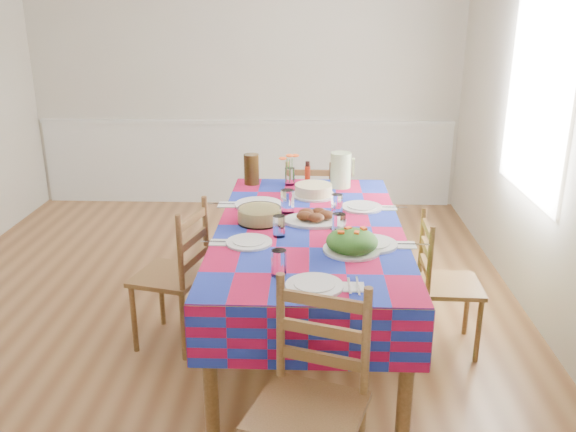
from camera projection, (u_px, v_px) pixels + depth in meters
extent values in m
cube|color=brown|center=(213.00, 310.00, 4.44)|extent=(4.50, 5.00, 0.04)
cube|color=#BCB3A5|center=(245.00, 79.00, 6.37)|extent=(4.50, 0.04, 2.70)
cube|color=#BCB3A5|center=(47.00, 298.00, 1.61)|extent=(4.50, 0.04, 2.70)
cube|color=#BCB3A5|center=(556.00, 125.00, 3.91)|extent=(0.04, 5.00, 2.70)
cube|color=white|center=(246.00, 122.00, 6.47)|extent=(4.41, 0.06, 0.04)
cube|color=white|center=(247.00, 163.00, 6.63)|extent=(4.41, 0.03, 0.90)
plane|color=white|center=(537.00, 95.00, 4.14)|extent=(0.00, 1.40, 1.40)
cylinder|color=brown|center=(210.00, 376.00, 2.95)|extent=(0.08, 0.08, 0.77)
cylinder|color=brown|center=(406.00, 380.00, 2.92)|extent=(0.08, 0.08, 0.77)
cylinder|color=brown|center=(249.00, 235.00, 4.76)|extent=(0.08, 0.08, 0.77)
cylinder|color=brown|center=(370.00, 236.00, 4.72)|extent=(0.08, 0.08, 0.77)
cube|color=brown|center=(310.00, 230.00, 3.71)|extent=(1.07, 2.04, 0.04)
cube|color=#9E0D37|center=(310.00, 226.00, 3.70)|extent=(1.12, 2.08, 0.01)
cube|color=#9E0D37|center=(219.00, 250.00, 3.77)|extent=(0.01, 2.08, 0.32)
cube|color=#9E0D37|center=(400.00, 253.00, 3.73)|extent=(0.01, 2.08, 0.32)
cube|color=#9E0D37|center=(308.00, 339.00, 2.77)|extent=(1.12, 0.01, 0.32)
cube|color=#9E0D37|center=(310.00, 200.00, 4.73)|extent=(1.12, 0.01, 0.32)
cylinder|color=white|center=(314.00, 286.00, 2.89)|extent=(0.28, 0.28, 0.01)
cylinder|color=white|center=(314.00, 284.00, 2.89)|extent=(0.20, 0.20, 0.01)
cylinder|color=white|center=(279.00, 263.00, 3.00)|extent=(0.08, 0.08, 0.13)
cube|color=silver|center=(354.00, 287.00, 2.89)|extent=(0.10, 0.10, 0.01)
cube|color=silver|center=(349.00, 286.00, 2.89)|extent=(0.01, 0.18, 0.00)
cube|color=silver|center=(358.00, 286.00, 2.89)|extent=(0.01, 0.21, 0.00)
cylinder|color=white|center=(249.00, 242.00, 3.42)|extent=(0.26, 0.26, 0.01)
cylinder|color=white|center=(249.00, 241.00, 3.42)|extent=(0.18, 0.18, 0.01)
cylinder|color=white|center=(279.00, 226.00, 3.51)|extent=(0.07, 0.07, 0.13)
cube|color=silver|center=(218.00, 242.00, 3.43)|extent=(0.10, 0.10, 0.01)
cube|color=silver|center=(215.00, 242.00, 3.43)|extent=(0.16, 0.01, 0.00)
cube|color=silver|center=(222.00, 242.00, 3.43)|extent=(0.19, 0.01, 0.00)
cylinder|color=white|center=(258.00, 204.00, 4.06)|extent=(0.32, 0.32, 0.02)
cylinder|color=white|center=(258.00, 203.00, 4.06)|extent=(0.22, 0.22, 0.01)
cylinder|color=white|center=(288.00, 201.00, 3.90)|extent=(0.09, 0.09, 0.15)
cube|color=silver|center=(227.00, 205.00, 4.07)|extent=(0.12, 0.12, 0.01)
cube|color=silver|center=(223.00, 204.00, 4.07)|extent=(0.20, 0.01, 0.00)
cube|color=silver|center=(230.00, 204.00, 4.07)|extent=(0.23, 0.01, 0.00)
cylinder|color=white|center=(372.00, 244.00, 3.40)|extent=(0.29, 0.29, 0.01)
cylinder|color=white|center=(372.00, 242.00, 3.39)|extent=(0.20, 0.20, 0.01)
cylinder|color=white|center=(339.00, 225.00, 3.50)|extent=(0.08, 0.08, 0.14)
cube|color=silver|center=(406.00, 245.00, 3.39)|extent=(0.11, 0.11, 0.01)
cube|color=silver|center=(402.00, 244.00, 3.39)|extent=(0.18, 0.01, 0.00)
cube|color=silver|center=(410.00, 244.00, 3.39)|extent=(0.21, 0.01, 0.00)
cylinder|color=white|center=(362.00, 207.00, 4.01)|extent=(0.27, 0.27, 0.01)
cylinder|color=white|center=(362.00, 206.00, 4.01)|extent=(0.19, 0.19, 0.01)
cylinder|color=white|center=(337.00, 204.00, 3.89)|extent=(0.08, 0.08, 0.13)
cube|color=silver|center=(389.00, 208.00, 4.01)|extent=(0.10, 0.10, 0.01)
cube|color=silver|center=(386.00, 207.00, 4.01)|extent=(0.17, 0.01, 0.00)
cube|color=silver|center=(392.00, 207.00, 4.01)|extent=(0.20, 0.01, 0.00)
ellipsoid|color=white|center=(315.00, 221.00, 3.76)|extent=(0.39, 0.28, 0.02)
ellipsoid|color=black|center=(326.00, 215.00, 3.74)|extent=(0.10, 0.09, 0.06)
ellipsoid|color=black|center=(319.00, 212.00, 3.79)|extent=(0.10, 0.09, 0.06)
ellipsoid|color=black|center=(307.00, 213.00, 3.78)|extent=(0.10, 0.09, 0.06)
ellipsoid|color=black|center=(305.00, 216.00, 3.73)|extent=(0.10, 0.09, 0.06)
ellipsoid|color=black|center=(316.00, 218.00, 3.70)|extent=(0.10, 0.09, 0.06)
cylinder|color=white|center=(352.00, 250.00, 3.32)|extent=(0.32, 0.32, 0.01)
ellipsoid|color=#154711|center=(352.00, 241.00, 3.30)|extent=(0.28, 0.28, 0.13)
cube|color=#FF5516|center=(341.00, 232.00, 3.25)|extent=(0.04, 0.03, 0.01)
cube|color=#FF5516|center=(348.00, 228.00, 3.31)|extent=(0.05, 0.04, 0.01)
cube|color=#FF5516|center=(357.00, 233.00, 3.25)|extent=(0.03, 0.04, 0.01)
cube|color=#FF5516|center=(364.00, 229.00, 3.31)|extent=(0.04, 0.04, 0.01)
cylinder|color=white|center=(260.00, 215.00, 3.73)|extent=(0.27, 0.27, 0.10)
cylinder|color=#D5CF71|center=(260.00, 215.00, 3.73)|extent=(0.25, 0.25, 0.08)
cylinder|color=white|center=(313.00, 195.00, 4.26)|extent=(0.31, 0.31, 0.01)
cylinder|color=#D8C884|center=(314.00, 189.00, 4.25)|extent=(0.26, 0.26, 0.07)
cube|color=black|center=(337.00, 233.00, 3.57)|extent=(0.12, 0.29, 0.01)
cube|color=black|center=(345.00, 232.00, 3.59)|extent=(0.06, 0.30, 0.01)
cylinder|color=white|center=(290.00, 176.00, 4.52)|extent=(0.07, 0.07, 0.13)
cylinder|color=#297125|center=(287.00, 170.00, 4.50)|extent=(0.01, 0.01, 0.18)
ellipsoid|color=#FF5516|center=(283.00, 158.00, 4.48)|extent=(0.06, 0.06, 0.02)
cylinder|color=#297125|center=(292.00, 170.00, 4.51)|extent=(0.01, 0.01, 0.18)
ellipsoid|color=#FF5516|center=(295.00, 156.00, 4.49)|extent=(0.06, 0.06, 0.02)
cylinder|color=#297125|center=(290.00, 171.00, 4.49)|extent=(0.01, 0.01, 0.18)
ellipsoid|color=#FF5516|center=(290.00, 156.00, 4.43)|extent=(0.06, 0.06, 0.02)
cylinder|color=red|center=(307.00, 173.00, 4.51)|extent=(0.04, 0.04, 0.18)
cylinder|color=#CFF0A9|center=(341.00, 170.00, 4.44)|extent=(0.15, 0.15, 0.26)
cylinder|color=#32200B|center=(252.00, 169.00, 4.52)|extent=(0.11, 0.11, 0.23)
cube|color=white|center=(315.00, 303.00, 2.73)|extent=(0.08, 0.02, 0.02)
cylinder|color=brown|center=(280.00, 426.00, 2.82)|extent=(0.04, 0.04, 0.48)
cube|color=brown|center=(307.00, 412.00, 2.51)|extent=(0.56, 0.54, 0.03)
cylinder|color=brown|center=(281.00, 329.00, 2.66)|extent=(0.04, 0.04, 0.53)
cylinder|color=brown|center=(366.00, 345.00, 2.54)|extent=(0.04, 0.04, 0.53)
cube|color=brown|center=(322.00, 358.00, 2.64)|extent=(0.37, 0.14, 0.05)
cube|color=brown|center=(322.00, 330.00, 2.59)|extent=(0.37, 0.14, 0.05)
cube|color=brown|center=(323.00, 301.00, 2.55)|extent=(0.37, 0.14, 0.05)
cylinder|color=brown|center=(330.00, 230.00, 5.32)|extent=(0.03, 0.03, 0.43)
cylinder|color=brown|center=(290.00, 229.00, 5.35)|extent=(0.03, 0.03, 0.43)
cylinder|color=brown|center=(330.00, 244.00, 5.01)|extent=(0.03, 0.03, 0.43)
cylinder|color=brown|center=(288.00, 243.00, 5.04)|extent=(0.03, 0.03, 0.43)
cube|color=brown|center=(310.00, 211.00, 5.10)|extent=(0.42, 0.40, 0.03)
cylinder|color=brown|center=(331.00, 192.00, 4.86)|extent=(0.03, 0.03, 0.48)
cylinder|color=brown|center=(288.00, 191.00, 4.88)|extent=(0.03, 0.03, 0.48)
cube|color=brown|center=(309.00, 203.00, 4.90)|extent=(0.35, 0.03, 0.05)
cube|color=brown|center=(309.00, 188.00, 4.86)|extent=(0.35, 0.03, 0.05)
cube|color=brown|center=(309.00, 173.00, 4.82)|extent=(0.35, 0.03, 0.05)
cylinder|color=brown|center=(161.00, 294.00, 4.13)|extent=(0.04, 0.04, 0.45)
cylinder|color=brown|center=(134.00, 319.00, 3.80)|extent=(0.04, 0.04, 0.45)
cylinder|color=brown|center=(208.00, 301.00, 4.04)|extent=(0.04, 0.04, 0.45)
cylinder|color=brown|center=(183.00, 327.00, 3.71)|extent=(0.04, 0.04, 0.45)
cube|color=brown|center=(169.00, 276.00, 3.84)|extent=(0.49, 0.51, 0.03)
cylinder|color=brown|center=(206.00, 234.00, 3.88)|extent=(0.04, 0.04, 0.50)
cylinder|color=brown|center=(180.00, 255.00, 3.55)|extent=(0.04, 0.04, 0.50)
cube|color=brown|center=(194.00, 259.00, 3.75)|extent=(0.11, 0.35, 0.05)
cube|color=brown|center=(193.00, 240.00, 3.70)|extent=(0.11, 0.35, 0.05)
cube|color=brown|center=(192.00, 219.00, 3.66)|extent=(0.11, 0.35, 0.05)
cylinder|color=brown|center=(478.00, 331.00, 3.70)|extent=(0.03, 0.03, 0.42)
cylinder|color=brown|center=(467.00, 306.00, 4.01)|extent=(0.03, 0.03, 0.42)
cylinder|color=brown|center=(426.00, 329.00, 3.72)|extent=(0.03, 0.03, 0.42)
cylinder|color=brown|center=(418.00, 304.00, 4.03)|extent=(0.03, 0.03, 0.42)
cube|color=brown|center=(450.00, 285.00, 3.79)|extent=(0.38, 0.40, 0.03)
cylinder|color=brown|center=(430.00, 263.00, 3.57)|extent=(0.03, 0.03, 0.46)
cylinder|color=brown|center=(422.00, 242.00, 3.89)|extent=(0.03, 0.03, 0.46)
cube|color=brown|center=(425.00, 266.00, 3.76)|extent=(0.03, 0.33, 0.05)
cube|color=brown|center=(426.00, 248.00, 3.72)|extent=(0.03, 0.33, 0.05)
cube|color=brown|center=(428.00, 230.00, 3.68)|extent=(0.03, 0.33, 0.05)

